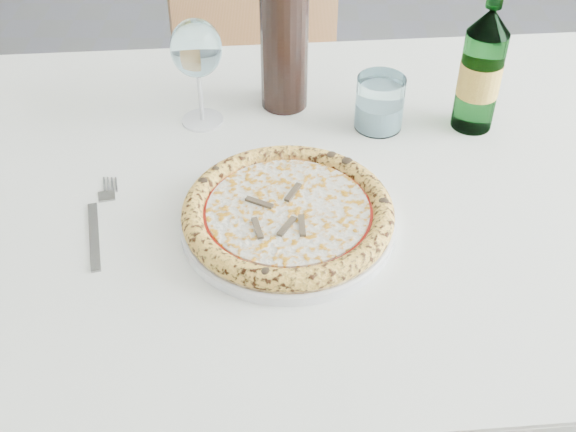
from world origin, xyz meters
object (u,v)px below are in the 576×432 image
wine_glass (196,51)px  wine_bottle (284,30)px  tumbler (379,106)px  pizza (288,212)px  beer_bottle (481,69)px  plate (288,222)px  dining_table (288,226)px  chair_far (269,48)px

wine_glass → wine_bottle: 0.15m
tumbler → pizza: bearing=-120.1°
beer_bottle → plate: bearing=-139.5°
plate → beer_bottle: (0.30, 0.25, 0.09)m
dining_table → wine_glass: wine_glass is taller
pizza → beer_bottle: bearing=40.5°
chair_far → wine_bottle: size_ratio=2.94×
chair_far → dining_table: bearing=-86.2°
chair_far → wine_bottle: (0.05, -0.62, 0.36)m
pizza → chair_far: bearing=93.4°
pizza → wine_glass: wine_glass is taller
tumbler → dining_table: bearing=-134.0°
chair_far → plate: size_ratio=3.17×
chair_far → wine_glass: (-0.09, -0.68, 0.35)m
chair_far → beer_bottle: beer_bottle is taller
plate → tumbler: size_ratio=3.37×
tumbler → wine_bottle: 0.19m
plate → wine_glass: size_ratio=1.64×
dining_table → plate: size_ratio=5.24×
dining_table → tumbler: (0.14, 0.15, 0.12)m
tumbler → beer_bottle: size_ratio=0.34×
pizza → beer_bottle: (0.30, 0.25, 0.08)m
dining_table → wine_bottle: bearing=92.1°
wine_glass → wine_bottle: (0.13, 0.06, 0.01)m
chair_far → tumbler: size_ratio=10.70×
dining_table → wine_bottle: wine_bottle is taller
pizza → wine_glass: 0.31m
pizza → wine_glass: bearing=118.6°
dining_table → beer_bottle: bearing=27.3°
chair_far → pizza: size_ratio=3.24×
beer_bottle → wine_bottle: 0.31m
chair_far → wine_glass: 0.77m
pizza → wine_bottle: (-0.01, 0.32, 0.11)m
wine_glass → chair_far: bearing=82.7°
pizza → tumbler: 0.29m
pizza → wine_bottle: 0.34m
plate → dining_table: bearing=90.0°
dining_table → wine_glass: bearing=131.4°
chair_far → beer_bottle: bearing=-62.8°
beer_bottle → pizza: bearing=-139.5°
chair_far → plate: chair_far is taller
plate → beer_bottle: size_ratio=1.15×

